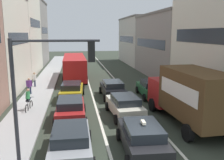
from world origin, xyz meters
TOP-DOWN VIEW (x-y plane):
  - sidewalk_left at (-6.70, 20.00)m, footprint 2.60×64.00m
  - lane_stripe_left at (-1.70, 20.00)m, footprint 0.16×60.00m
  - lane_stripe_right at (1.70, 20.00)m, footprint 0.16×60.00m
  - building_row_left at (-12.00, 22.83)m, footprint 7.20×43.90m
  - building_row_right at (9.90, 21.11)m, footprint 7.20×43.90m
  - traffic_light_pole at (-4.45, 0.97)m, footprint 3.58×0.38m
  - removalist_box_truck at (3.70, 4.76)m, footprint 2.98×7.80m
  - taxi_centre_lane_front at (-0.14, 1.55)m, footprint 2.21×4.37m
  - sedan_left_lane_front at (-3.53, 1.65)m, footprint 2.08×4.31m
  - sedan_centre_lane_second at (0.10, 6.88)m, footprint 2.29×4.41m
  - wagon_left_lane_second at (-3.60, 6.69)m, footprint 2.09×4.31m
  - hatchback_centre_lane_third at (0.08, 12.12)m, footprint 2.12×4.33m
  - sedan_left_lane_third at (-3.55, 11.98)m, footprint 2.29×4.41m
  - sedan_right_lane_behind_truck at (3.53, 11.73)m, footprint 2.19×4.36m
  - bus_mid_queue_primary at (-3.28, 21.25)m, footprint 2.90×10.53m
  - cyclist_on_sidewalk at (-6.67, 8.98)m, footprint 0.50×1.72m
  - pedestrian_near_kerb at (-7.46, 17.21)m, footprint 0.34×0.53m
  - pedestrian_mid_sidewalk at (-7.45, 13.90)m, footprint 0.53×0.34m

SIDE VIEW (x-z plane):
  - lane_stripe_left at x=-1.70m, z-range 0.00..0.01m
  - lane_stripe_right at x=1.70m, z-range 0.00..0.01m
  - sidewalk_left at x=-6.70m, z-range 0.00..0.14m
  - sedan_left_lane_front at x=-3.53m, z-range 0.05..1.54m
  - sedan_centre_lane_second at x=0.10m, z-range 0.05..1.54m
  - wagon_left_lane_second at x=-3.60m, z-range 0.05..1.54m
  - hatchback_centre_lane_third at x=0.08m, z-range 0.05..1.54m
  - sedan_left_lane_third at x=-3.55m, z-range 0.05..1.54m
  - sedan_right_lane_behind_truck at x=3.53m, z-range 0.05..1.54m
  - taxi_centre_lane_front at x=-0.14m, z-range -0.03..1.63m
  - cyclist_on_sidewalk at x=-6.67m, z-range -0.01..1.71m
  - pedestrian_near_kerb at x=-7.46m, z-range 0.12..1.78m
  - pedestrian_mid_sidewalk at x=-7.45m, z-range 0.12..1.78m
  - bus_mid_queue_primary at x=-3.28m, z-range 0.31..3.21m
  - removalist_box_truck at x=3.70m, z-range 0.18..3.76m
  - traffic_light_pole at x=-4.45m, z-range 1.07..6.57m
  - building_row_right at x=9.90m, z-range -0.56..9.71m
  - building_row_left at x=-12.00m, z-range -0.87..12.20m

